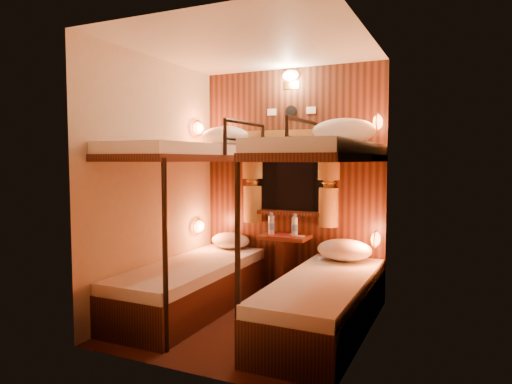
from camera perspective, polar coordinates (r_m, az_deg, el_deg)
The scene contains 22 objects.
floor at distance 4.20m, azimuth -0.74°, elevation -15.93°, with size 2.10×2.10×0.00m, color black.
ceiling at distance 4.07m, azimuth -0.77°, elevation 17.77°, with size 2.10×2.10×0.00m, color silver.
wall_back at distance 4.92m, azimuth 4.50°, elevation 1.29°, with size 2.40×2.40×0.00m, color #C6B293.
wall_front at distance 3.04m, azimuth -9.27°, elevation -0.44°, with size 2.40×2.40×0.00m, color #C6B293.
wall_left at distance 4.48m, azimuth -12.39°, elevation 0.94°, with size 2.40×2.40×0.00m, color #C6B293.
wall_right at distance 3.64m, azimuth 13.61°, elevation 0.23°, with size 2.40×2.40×0.00m, color #C6B293.
back_panel at distance 4.91m, azimuth 4.44°, elevation 1.28°, with size 2.00×0.03×2.40m, color black.
bunk_left at distance 4.41m, azimuth -8.04°, elevation -7.45°, with size 0.72×1.90×1.82m.
bunk_right at distance 3.88m, azimuth 8.48°, elevation -9.04°, with size 0.72×1.90×1.82m.
window at distance 4.88m, azimuth 4.31°, elevation 1.04°, with size 1.00×0.12×0.79m.
curtains at distance 4.85m, azimuth 4.18°, elevation 2.00°, with size 1.10×0.22×1.00m.
back_fixtures at distance 4.94m, azimuth 4.36°, elevation 13.48°, with size 0.54×0.09×0.48m.
reading_lamps at distance 4.60m, azimuth 3.00°, elevation 1.60°, with size 2.00×0.20×1.25m.
table at distance 4.84m, azimuth 3.62°, elevation -8.14°, with size 0.50×0.34×0.66m.
bottle_left at distance 4.80m, azimuth 1.94°, elevation -4.16°, with size 0.07×0.07×0.23m.
bottle_right at distance 4.72m, azimuth 4.87°, elevation -4.33°, with size 0.07×0.07×0.23m.
sachet_a at distance 4.72m, azimuth 5.54°, elevation -5.52°, with size 0.09×0.06×0.01m, color silver.
sachet_b at distance 4.83m, azimuth 4.70°, elevation -5.30°, with size 0.07×0.05×0.01m, color silver.
pillow_lower_left at distance 5.09m, azimuth -3.19°, elevation -6.05°, with size 0.44×0.32×0.17m, color silver.
pillow_lower_right at distance 4.55m, azimuth 10.99°, elevation -7.11°, with size 0.53×0.38×0.21m, color silver.
pillow_upper_left at distance 4.92m, azimuth -3.85°, elevation 7.00°, with size 0.52×0.37×0.21m, color silver.
pillow_upper_right at distance 4.38m, azimuth 10.90°, elevation 7.51°, with size 0.60×0.43×0.24m, color silver.
Camera 1 is at (1.70, -3.57, 1.43)m, focal length 32.00 mm.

